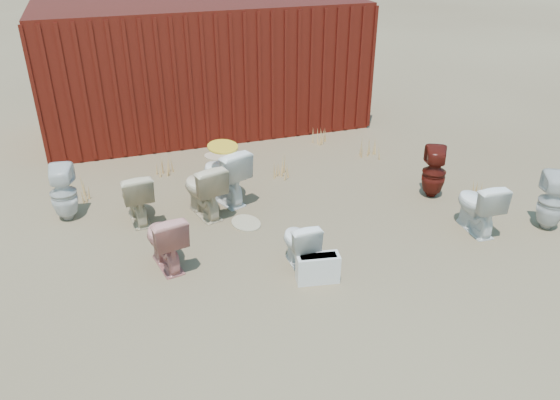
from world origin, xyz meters
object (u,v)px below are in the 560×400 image
object	(u,v)px
toilet_back_a	(64,193)
toilet_back_e	(552,202)
toilet_front_e	(478,206)
toilet_back_beige_left	(203,189)
toilet_front_c	(299,243)
toilet_back_beige_right	(136,196)
loose_tank	(318,268)
toilet_front_maroon	(434,172)
toilet_back_yellowlid	(224,175)
toilet_front_pink	(165,239)
shipping_container	(205,66)

from	to	relation	value
toilet_back_a	toilet_back_e	world-z (taller)	toilet_back_e
toilet_front_e	toilet_back_beige_left	bearing A→B (deg)	-21.92
toilet_front_c	toilet_back_beige_right	xyz separation A→B (m)	(-1.75, 1.77, 0.06)
toilet_front_c	toilet_back_beige_left	world-z (taller)	toilet_back_beige_left
toilet_back_e	loose_tank	distance (m)	3.45
toilet_front_maroon	toilet_back_e	world-z (taller)	toilet_back_e
toilet_front_maroon	toilet_back_beige_left	distance (m)	3.44
toilet_back_a	toilet_back_e	size ratio (longest dim) A/B	1.00
toilet_back_beige_left	toilet_back_yellowlid	size ratio (longest dim) A/B	0.93
loose_tank	toilet_front_e	bearing A→B (deg)	19.15
toilet_back_beige_left	toilet_front_pink	bearing A→B (deg)	43.57
loose_tank	toilet_back_yellowlid	bearing A→B (deg)	113.16
toilet_front_pink	toilet_back_a	size ratio (longest dim) A/B	0.92
toilet_front_pink	toilet_back_yellowlid	size ratio (longest dim) A/B	0.86
shipping_container	toilet_back_a	distance (m)	4.24
toilet_front_e	toilet_back_yellowlid	size ratio (longest dim) A/B	0.87
toilet_back_a	toilet_front_pink	bearing A→B (deg)	132.51
toilet_front_c	toilet_back_e	size ratio (longest dim) A/B	0.80
toilet_front_c	toilet_back_e	bearing A→B (deg)	175.44
toilet_back_a	toilet_back_yellowlid	distance (m)	2.25
toilet_back_beige_right	shipping_container	bearing A→B (deg)	-121.00
toilet_front_e	toilet_back_a	world-z (taller)	toilet_back_a
toilet_front_c	toilet_back_beige_right	world-z (taller)	toilet_back_beige_right
toilet_front_pink	loose_tank	world-z (taller)	toilet_front_pink
toilet_front_e	toilet_back_e	xyz separation A→B (m)	(0.98, -0.27, 0.03)
toilet_front_c	toilet_back_yellowlid	bearing A→B (deg)	-77.53
toilet_back_beige_left	toilet_back_yellowlid	distance (m)	0.49
toilet_back_beige_right	loose_tank	distance (m)	2.83
toilet_front_maroon	loose_tank	world-z (taller)	toilet_front_maroon
toilet_back_a	toilet_front_c	bearing A→B (deg)	148.49
toilet_back_yellowlid	toilet_back_e	xyz separation A→B (m)	(4.00, -2.18, -0.03)
toilet_back_e	shipping_container	bearing A→B (deg)	-26.54
toilet_back_beige_left	toilet_back_yellowlid	world-z (taller)	toilet_back_yellowlid
toilet_front_maroon	toilet_back_a	bearing A→B (deg)	17.25
toilet_back_yellowlid	toilet_back_e	size ratio (longest dim) A/B	1.07
toilet_front_pink	toilet_back_a	bearing A→B (deg)	-64.92
toilet_back_a	toilet_front_maroon	bearing A→B (deg)	175.68
shipping_container	toilet_back_beige_left	bearing A→B (deg)	-102.73
toilet_front_c	toilet_front_maroon	distance (m)	2.79
toilet_back_e	toilet_front_pink	bearing A→B (deg)	22.52
shipping_container	toilet_back_a	xyz separation A→B (m)	(-2.69, -3.18, -0.80)
toilet_front_maroon	toilet_back_yellowlid	xyz separation A→B (m)	(-3.02, 0.85, 0.04)
toilet_back_beige_left	toilet_back_e	world-z (taller)	same
toilet_front_e	toilet_back_e	world-z (taller)	toilet_back_e
shipping_container	toilet_front_e	bearing A→B (deg)	-64.07
toilet_back_beige_right	toilet_front_pink	bearing A→B (deg)	95.00
toilet_back_a	toilet_back_yellowlid	world-z (taller)	toilet_back_yellowlid
shipping_container	toilet_back_beige_left	world-z (taller)	shipping_container
toilet_back_beige_right	toilet_back_yellowlid	xyz separation A→B (m)	(1.29, 0.18, 0.05)
toilet_front_c	toilet_back_yellowlid	xyz separation A→B (m)	(-0.46, 1.95, 0.11)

